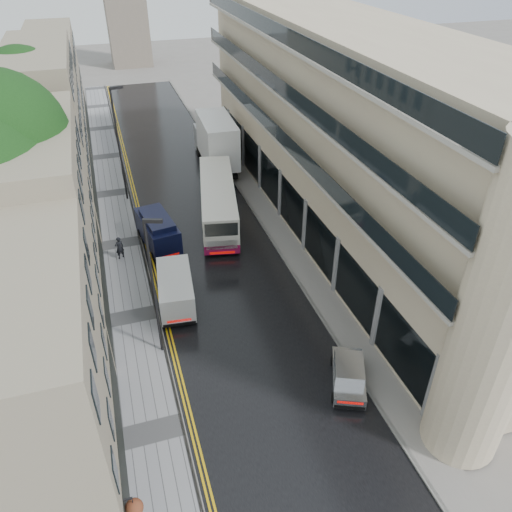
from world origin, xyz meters
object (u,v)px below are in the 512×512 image
tree_far (10,144)px  silver_hatchback (335,392)px  cream_bus (204,223)px  navy_van (152,245)px  lamp_post_far (119,147)px  pedestrian (119,248)px  white_lorry (206,151)px  lamp_post_near (154,291)px  white_van (162,309)px

tree_far → silver_hatchback: bearing=-57.1°
cream_bus → navy_van: cream_bus is taller
lamp_post_far → pedestrian: bearing=-111.2°
tree_far → white_lorry: 15.69m
white_lorry → navy_van: (-6.46, -11.96, -1.16)m
cream_bus → pedestrian: bearing=-163.0°
navy_van → silver_hatchback: bearing=-75.0°
tree_far → lamp_post_far: 7.70m
cream_bus → lamp_post_near: lamp_post_near is taller
tree_far → silver_hatchback: tree_far is taller
silver_hatchback → lamp_post_near: size_ratio=0.44×
tree_far → white_van: 17.56m
silver_hatchback → white_lorry: bearing=113.8°
lamp_post_near → white_van: bearing=99.0°
cream_bus → pedestrian: size_ratio=6.56×
silver_hatchback → white_van: (-6.96, 8.14, 0.37)m
cream_bus → silver_hatchback: size_ratio=3.10×
white_van → lamp_post_near: 3.84m
tree_far → pedestrian: size_ratio=7.56×
cream_bus → lamp_post_near: 11.55m
tree_far → white_lorry: size_ratio=1.36×
cream_bus → silver_hatchback: bearing=-69.2°
lamp_post_far → lamp_post_near: bearing=-102.8°
cream_bus → white_van: size_ratio=2.38×
white_van → lamp_post_far: 16.62m
tree_far → lamp_post_far: (7.39, 1.42, -1.60)m
white_van → white_lorry: bearing=75.7°
navy_van → lamp_post_far: 10.23m
cream_bus → white_lorry: size_ratio=1.18×
silver_hatchback → lamp_post_near: lamp_post_near is taller
tree_far → pedestrian: (6.15, -7.42, -5.29)m
white_van → navy_van: size_ratio=0.94×
white_lorry → lamp_post_near: (-7.25, -20.82, 1.71)m
silver_hatchback → navy_van: bearing=137.6°
white_van → pedestrian: size_ratio=2.76×
navy_van → pedestrian: (-2.14, 0.78, -0.32)m
white_lorry → white_van: white_lorry is taller
navy_van → lamp_post_far: (-0.89, 9.62, 3.37)m
pedestrian → lamp_post_near: size_ratio=0.21×
silver_hatchback → pedestrian: bearing=142.9°
silver_hatchback → pedestrian: 17.80m
tree_far → pedestrian: bearing=-50.3°
cream_bus → tree_far: bearing=162.0°
tree_far → navy_van: bearing=-44.7°
white_lorry → lamp_post_far: bearing=-159.8°
tree_far → pedestrian: tree_far is taller
white_lorry → white_van: 19.84m
silver_hatchback → pedestrian: size_ratio=2.12×
silver_hatchback → lamp_post_near: 10.04m
white_van → lamp_post_near: size_ratio=0.57×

